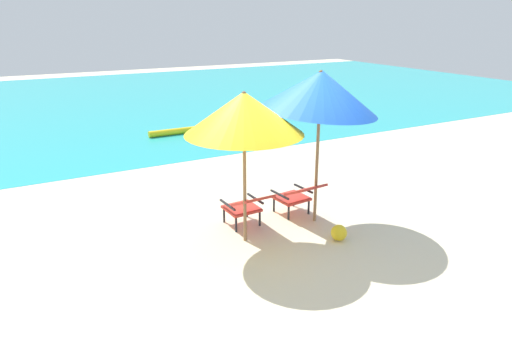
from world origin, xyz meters
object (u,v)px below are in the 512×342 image
lounge_chair_left (247,205)px  lounge_chair_right (298,194)px  swim_buoy (176,131)px  beach_ball (339,233)px  beach_umbrella_right (320,91)px  beach_umbrella_left (244,113)px

lounge_chair_left → lounge_chair_right: size_ratio=0.97×
swim_buoy → beach_ball: bearing=-89.8°
lounge_chair_right → beach_umbrella_right: bearing=-62.7°
lounge_chair_right → beach_umbrella_left: size_ratio=0.40×
lounge_chair_left → lounge_chair_right: 0.97m
swim_buoy → beach_ball: 7.50m
beach_umbrella_right → beach_ball: bearing=-96.1°
beach_umbrella_left → beach_ball: size_ratio=9.18×
swim_buoy → beach_ball: (0.03, -7.50, 0.03)m
lounge_chair_left → beach_umbrella_right: (1.13, -0.30, 1.77)m
beach_umbrella_left → beach_umbrella_right: beach_umbrella_right is taller
lounge_chair_right → beach_ball: 1.08m
beach_umbrella_right → beach_ball: (-0.08, -0.75, -2.05)m
lounge_chair_left → lounge_chair_right: bearing=-0.1°
swim_buoy → beach_ball: size_ratio=6.42×
beach_ball → lounge_chair_right: bearing=93.9°
lounge_chair_left → beach_umbrella_right: 2.12m
beach_umbrella_left → beach_umbrella_right: 1.37m
beach_umbrella_right → beach_umbrella_left: bearing=-176.8°
lounge_chair_right → beach_ball: bearing=-86.1°
lounge_chair_right → beach_umbrella_left: (-1.20, -0.37, 1.58)m
lounge_chair_left → beach_ball: (1.04, -1.05, -0.28)m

